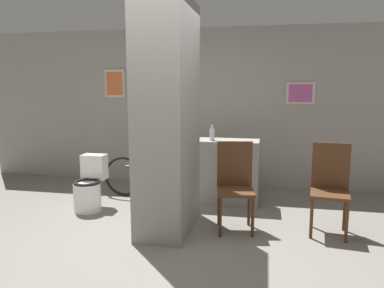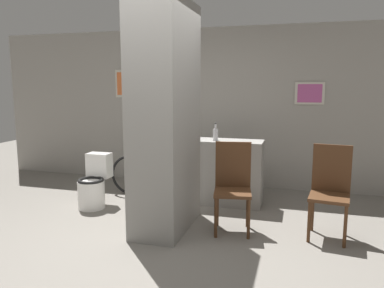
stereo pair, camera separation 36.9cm
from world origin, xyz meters
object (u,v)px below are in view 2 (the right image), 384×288
object	(u,v)px
chair_near_pillar	(233,183)
bottle_tall	(215,134)
bicycle	(159,176)
toilet	(94,185)
chair_by_doorway	(330,188)

from	to	relation	value
chair_near_pillar	bottle_tall	world-z (taller)	bottle_tall
chair_near_pillar	bicycle	xyz separation A→B (m)	(-1.28, 0.97, -0.24)
toilet	chair_near_pillar	world-z (taller)	chair_near_pillar
chair_by_doorway	toilet	bearing A→B (deg)	-176.31
toilet	bottle_tall	xyz separation A→B (m)	(1.59, 0.59, 0.69)
toilet	chair_by_doorway	distance (m)	3.07
chair_by_doorway	chair_near_pillar	bearing A→B (deg)	-167.35
chair_near_pillar	chair_by_doorway	size ratio (longest dim) A/B	1.00
toilet	bottle_tall	world-z (taller)	bottle_tall
toilet	chair_by_doorway	size ratio (longest dim) A/B	0.71
toilet	bicycle	bearing A→B (deg)	43.73
chair_near_pillar	bottle_tall	bearing A→B (deg)	105.10
toilet	chair_near_pillar	bearing A→B (deg)	-8.44
chair_by_doorway	bicycle	xyz separation A→B (m)	(-2.35, 0.87, -0.24)
chair_near_pillar	bicycle	bearing A→B (deg)	133.61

